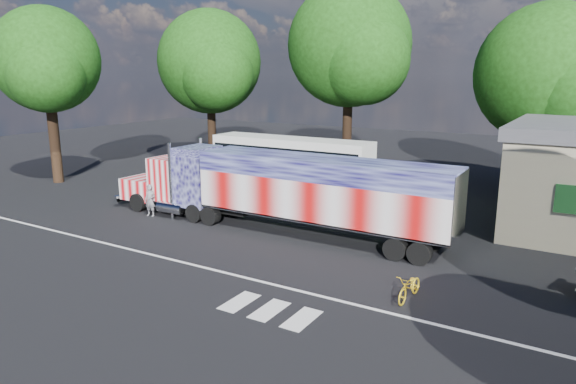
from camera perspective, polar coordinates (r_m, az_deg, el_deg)
The scene contains 10 objects.
ground at distance 22.74m, azimuth -3.92°, elevation -6.13°, with size 100.00×100.00×0.00m, color black.
lane_markings at distance 18.96m, azimuth -6.24°, elevation -10.17°, with size 30.00×2.67×0.01m.
semi_truck at distance 24.55m, azimuth -1.10°, elevation 0.36°, with size 18.86×2.98×4.02m.
coach_bus at distance 34.45m, azimuth 0.28°, elevation 3.40°, with size 11.27×2.62×3.28m.
woman at distance 28.30m, azimuth -15.09°, elevation -0.91°, with size 0.63×0.41×1.72m, color slate.
bicycle at distance 17.99m, azimuth 13.38°, elevation -10.22°, with size 0.61×1.74×0.91m, color gold.
tree_w_a at distance 38.80m, azimuth -25.22°, elevation 13.06°, with size 7.36×7.01×11.86m.
tree_nw_a at distance 44.49m, azimuth -8.60°, elevation 14.04°, with size 9.00×8.57×12.70m.
tree_ne_a at distance 36.39m, azimuth 27.01°, elevation 11.54°, with size 9.14×8.70×11.79m.
tree_n_mid at distance 39.13m, azimuth 7.00°, elevation 15.81°, with size 9.46×9.01×13.99m.
Camera 1 is at (12.39, -17.56, 7.44)m, focal length 32.00 mm.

